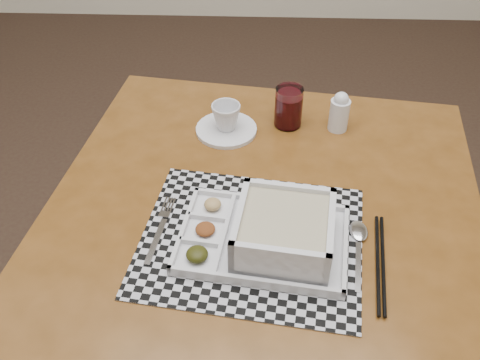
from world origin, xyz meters
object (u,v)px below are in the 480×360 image
(serving_tray, at_px, (276,234))
(creamer_bottle, at_px, (339,112))
(dining_table, at_px, (263,224))
(cup, at_px, (226,117))
(juice_glass, at_px, (288,108))

(serving_tray, distance_m, creamer_bottle, 0.43)
(dining_table, bearing_deg, serving_tray, -80.09)
(serving_tray, xyz_separation_m, creamer_bottle, (0.16, 0.40, 0.01))
(dining_table, height_order, creamer_bottle, creamer_bottle)
(serving_tray, bearing_deg, creamer_bottle, 68.42)
(serving_tray, height_order, cup, serving_tray)
(dining_table, xyz_separation_m, creamer_bottle, (0.18, 0.27, 0.12))
(serving_tray, relative_size, creamer_bottle, 3.36)
(cup, xyz_separation_m, juice_glass, (0.15, 0.04, 0.00))
(dining_table, bearing_deg, juice_glass, 78.67)
(juice_glass, distance_m, creamer_bottle, 0.12)
(juice_glass, bearing_deg, dining_table, -101.33)
(juice_glass, relative_size, creamer_bottle, 0.99)
(serving_tray, relative_size, cup, 4.88)
(dining_table, relative_size, cup, 14.28)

